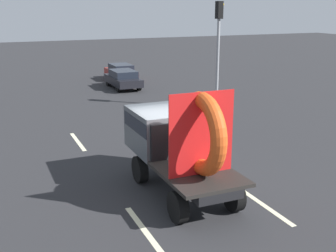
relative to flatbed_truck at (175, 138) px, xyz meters
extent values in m
plane|color=#28282B|center=(0.24, 0.25, -1.60)|extent=(120.00, 120.00, 0.00)
cylinder|color=black|center=(-0.85, 0.82, -1.17)|extent=(0.28, 0.87, 0.87)
cylinder|color=black|center=(0.85, 0.82, -1.17)|extent=(0.28, 0.87, 0.87)
cylinder|color=black|center=(-0.85, -2.09, -1.17)|extent=(0.28, 0.87, 0.87)
cylinder|color=black|center=(0.85, -2.09, -1.17)|extent=(0.28, 0.87, 0.87)
cube|color=black|center=(0.00, -0.49, -0.74)|extent=(1.30, 4.78, 0.25)
cube|color=#4C5156|center=(0.00, 0.82, 0.06)|extent=(2.00, 2.16, 1.35)
cube|color=black|center=(0.00, 0.77, 0.35)|extent=(2.02, 2.05, 0.44)
cube|color=black|center=(0.00, -1.57, -0.57)|extent=(2.00, 2.62, 0.10)
cube|color=black|center=(0.00, -0.31, 0.03)|extent=(1.80, 0.08, 1.10)
torus|color=#D84C19|center=(0.00, -1.72, 0.62)|extent=(0.43, 2.27, 2.27)
cube|color=red|center=(0.00, -1.72, 0.62)|extent=(1.90, 0.03, 2.27)
cylinder|color=black|center=(2.91, 17.82, -1.31)|extent=(0.20, 0.58, 0.58)
cylinder|color=black|center=(4.33, 17.82, -1.31)|extent=(0.20, 0.58, 0.58)
cylinder|color=black|center=(2.91, 15.37, -1.31)|extent=(0.20, 0.58, 0.58)
cylinder|color=black|center=(4.33, 15.37, -1.31)|extent=(0.20, 0.58, 0.58)
cube|color=black|center=(3.62, 16.60, -1.06)|extent=(1.64, 3.84, 0.50)
cube|color=black|center=(3.62, 16.50, -0.58)|extent=(1.48, 2.15, 0.46)
cylinder|color=gray|center=(6.54, 8.84, 0.81)|extent=(0.16, 0.16, 4.83)
cube|color=black|center=(6.54, 8.84, 3.67)|extent=(0.30, 0.36, 0.90)
sphere|color=yellow|center=(6.71, 8.84, 3.95)|extent=(0.20, 0.20, 0.20)
cube|color=beige|center=(-1.81, -2.17, -1.60)|extent=(0.16, 2.74, 0.01)
cube|color=beige|center=(-1.81, 5.83, -1.60)|extent=(0.16, 2.60, 0.01)
cube|color=beige|center=(1.81, -2.22, -1.60)|extent=(0.16, 2.59, 0.01)
cube|color=beige|center=(1.81, 5.03, -1.60)|extent=(0.16, 2.54, 0.01)
cylinder|color=black|center=(3.80, 21.07, -1.32)|extent=(0.20, 0.57, 0.57)
cylinder|color=black|center=(5.18, 21.07, -1.32)|extent=(0.20, 0.57, 0.57)
cylinder|color=black|center=(3.80, 18.69, -1.32)|extent=(0.20, 0.57, 0.57)
cylinder|color=black|center=(5.18, 18.69, -1.32)|extent=(0.20, 0.57, 0.57)
cube|color=maroon|center=(4.49, 19.88, -1.08)|extent=(1.60, 3.72, 0.49)
cube|color=black|center=(4.49, 19.79, -0.61)|extent=(1.44, 2.09, 0.44)
camera|label=1|loc=(-5.13, -11.29, 3.90)|focal=45.67mm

